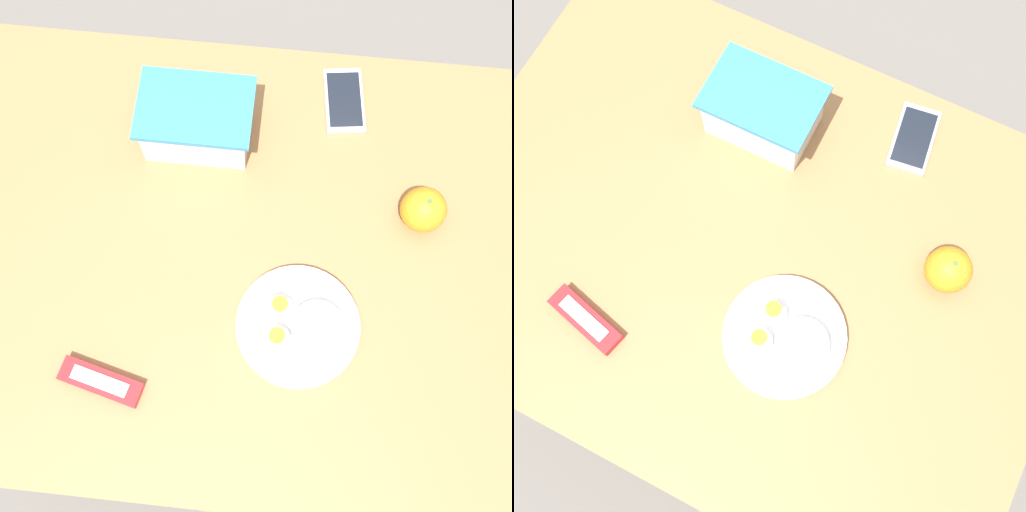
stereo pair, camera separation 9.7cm
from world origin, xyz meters
The scene contains 7 objects.
ground_plane centered at (0.00, 0.00, 0.00)m, with size 10.00×10.00×0.00m, color #66605B.
table centered at (0.00, 0.00, 0.63)m, with size 1.06×0.80×0.73m.
food_container centered at (-0.08, 0.21, 0.77)m, with size 0.19×0.13×0.10m.
orange_fruit centered at (0.31, 0.09, 0.77)m, with size 0.08×0.08×0.08m.
rice_plate centered at (0.12, -0.11, 0.75)m, with size 0.20×0.20×0.05m.
candy_bar centered at (-0.18, -0.23, 0.74)m, with size 0.14×0.07×0.02m.
cell_phone centered at (0.17, 0.30, 0.73)m, with size 0.08×0.14×0.01m.
Camera 1 is at (0.07, -0.28, 1.69)m, focal length 42.00 mm.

